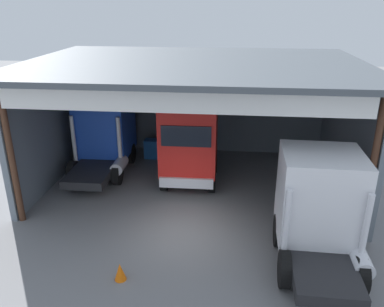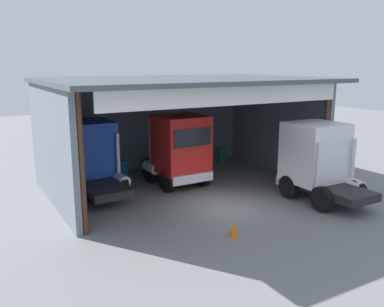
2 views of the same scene
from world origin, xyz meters
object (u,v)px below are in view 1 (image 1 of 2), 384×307
at_px(traffic_cone, 120,272).
at_px(oil_drum, 293,152).
at_px(truck_white_center_left_bay, 320,207).
at_px(truck_red_right_bay, 189,144).
at_px(tool_cart, 153,149).
at_px(truck_blue_center_bay, 104,133).

bearing_deg(traffic_cone, oil_drum, 57.96).
bearing_deg(truck_white_center_left_bay, truck_red_right_bay, 133.39).
xyz_separation_m(tool_cart, traffic_cone, (0.93, -9.76, -0.22)).
height_order(truck_blue_center_bay, traffic_cone, truck_blue_center_bay).
height_order(oil_drum, traffic_cone, oil_drum).
bearing_deg(oil_drum, traffic_cone, -122.04).
bearing_deg(truck_blue_center_bay, truck_white_center_left_bay, -36.45).
bearing_deg(truck_red_right_bay, tool_cart, -53.51).
distance_m(truck_blue_center_bay, tool_cart, 2.95).
xyz_separation_m(truck_blue_center_bay, truck_white_center_left_bay, (8.91, -6.44, 0.05)).
relative_size(oil_drum, tool_cart, 0.88).
relative_size(truck_blue_center_bay, truck_white_center_left_bay, 1.19).
bearing_deg(truck_white_center_left_bay, traffic_cone, -163.22).
relative_size(oil_drum, traffic_cone, 1.58).
bearing_deg(oil_drum, truck_white_center_left_bay, -93.09).
relative_size(tool_cart, traffic_cone, 1.79).
relative_size(truck_white_center_left_bay, oil_drum, 5.01).
relative_size(truck_red_right_bay, tool_cart, 4.43).
xyz_separation_m(truck_blue_center_bay, oil_drum, (9.37, 2.17, -1.41)).
height_order(truck_blue_center_bay, tool_cart, truck_blue_center_bay).
height_order(truck_red_right_bay, truck_white_center_left_bay, truck_red_right_bay).
relative_size(truck_white_center_left_bay, traffic_cone, 7.89).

